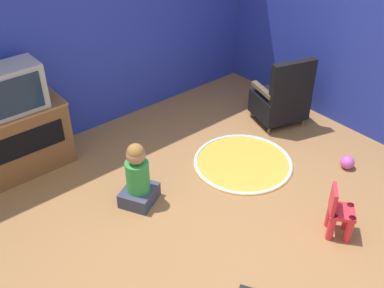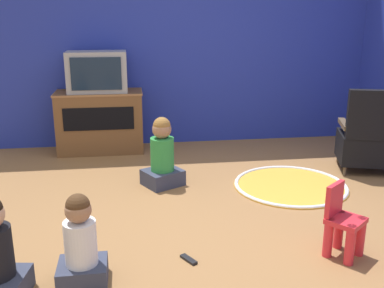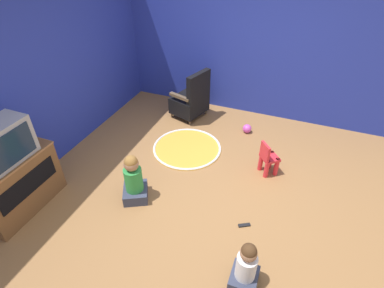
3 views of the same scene
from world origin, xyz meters
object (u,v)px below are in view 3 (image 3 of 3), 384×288
child_watching_left (134,180)px  toy_ball (247,129)px  yellow_kid_chair (268,160)px  black_armchair (191,100)px  child_watching_center (246,268)px  remote_control (244,225)px  tv_cabinet (16,184)px

child_watching_left → toy_ball: child_watching_left is taller
yellow_kid_chair → toy_ball: 1.09m
yellow_kid_chair → child_watching_left: size_ratio=0.75×
child_watching_left → toy_ball: (2.11, -1.03, -0.23)m
black_armchair → toy_ball: bearing=99.6°
child_watching_left → child_watching_center: bearing=-139.7°
toy_ball → remote_control: size_ratio=1.02×
child_watching_left → toy_ball: size_ratio=4.57×
child_watching_left → toy_ball: bearing=-54.5°
tv_cabinet → toy_ball: (2.79, -2.31, -0.31)m
black_armchair → child_watching_left: (-2.26, -0.09, -0.05)m
tv_cabinet → yellow_kid_chair: tv_cabinet is taller
black_armchair → toy_ball: 1.17m
tv_cabinet → child_watching_left: tv_cabinet is taller
black_armchair → child_watching_center: black_armchair is taller
child_watching_center → toy_ball: bearing=12.0°
black_armchair → remote_control: size_ratio=6.15×
tv_cabinet → child_watching_left: (0.68, -1.28, -0.09)m
child_watching_left → remote_control: (0.07, -1.49, -0.29)m
yellow_kid_chair → toy_ball: yellow_kid_chair is taller
child_watching_center → toy_ball: child_watching_center is taller
remote_control → toy_ball: bearing=-108.0°
child_watching_left → child_watching_center: 1.77m
child_watching_center → remote_control: 0.77m
tv_cabinet → yellow_kid_chair: size_ratio=2.01×
black_armchair → child_watching_left: size_ratio=1.32×
toy_ball → remote_control: toy_ball is taller
yellow_kid_chair → child_watching_left: bearing=87.3°
tv_cabinet → child_watching_center: size_ratio=1.72×
tv_cabinet → child_watching_left: 1.45m
remote_control → child_watching_left: bearing=-27.9°
child_watching_left → yellow_kid_chair: bearing=-81.4°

